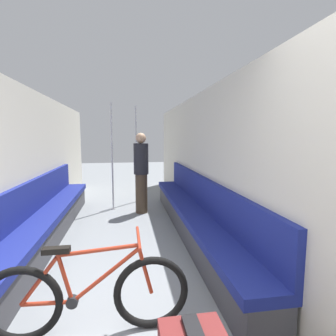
{
  "coord_description": "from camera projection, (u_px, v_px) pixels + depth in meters",
  "views": [
    {
      "loc": [
        0.09,
        -0.89,
        1.58
      ],
      "look_at": [
        0.65,
        2.61,
        1.15
      ],
      "focal_mm": 28.0,
      "sensor_mm": 36.0,
      "label": 1
    }
  ],
  "objects": [
    {
      "name": "wall_left",
      "position": [
        22.0,
        167.0,
        3.68
      ],
      "size": [
        0.1,
        9.29,
        2.3
      ],
      "primitive_type": "cube",
      "color": "beige",
      "rests_on": "ground"
    },
    {
      "name": "wall_right",
      "position": [
        209.0,
        164.0,
        4.1
      ],
      "size": [
        0.1,
        9.29,
        2.3
      ],
      "primitive_type": "cube",
      "color": "beige",
      "rests_on": "ground"
    },
    {
      "name": "bench_seat_row_left",
      "position": [
        44.0,
        223.0,
        3.83
      ],
      "size": [
        0.45,
        4.75,
        0.94
      ],
      "color": "#3D3D42",
      "rests_on": "ground"
    },
    {
      "name": "bench_seat_row_right",
      "position": [
        193.0,
        216.0,
        4.18
      ],
      "size": [
        0.45,
        4.75,
        0.94
      ],
      "color": "#3D3D42",
      "rests_on": "ground"
    },
    {
      "name": "bicycle",
      "position": [
        88.0,
        296.0,
        2.06
      ],
      "size": [
        1.6,
        0.46,
        0.79
      ],
      "rotation": [
        0.0,
        0.0,
        -0.24
      ],
      "color": "black",
      "rests_on": "ground"
    },
    {
      "name": "grab_pole_near",
      "position": [
        112.0,
        158.0,
        5.57
      ],
      "size": [
        0.08,
        0.08,
        2.28
      ],
      "color": "gray",
      "rests_on": "ground"
    },
    {
      "name": "grab_pole_far",
      "position": [
        136.0,
        156.0,
        6.22
      ],
      "size": [
        0.08,
        0.08,
        2.28
      ],
      "color": "gray",
      "rests_on": "ground"
    },
    {
      "name": "passenger_standing",
      "position": [
        141.0,
        172.0,
        5.35
      ],
      "size": [
        0.3,
        0.3,
        1.64
      ],
      "rotation": [
        0.0,
        0.0,
        -2.79
      ],
      "color": "#473828",
      "rests_on": "ground"
    }
  ]
}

